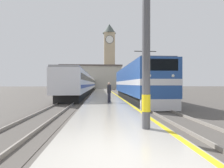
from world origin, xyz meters
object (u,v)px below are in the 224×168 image
locomotive_train (136,83)px  passenger_train (87,84)px  person_on_platform (109,92)px  clock_tower (109,54)px  catenary_mast (148,10)px

locomotive_train → passenger_train: (-7.32, 23.41, -0.04)m
person_on_platform → clock_tower: size_ratio=0.06×
catenary_mast → person_on_platform: bearing=96.2°
locomotive_train → catenary_mast: 14.12m
locomotive_train → clock_tower: (-0.24, 52.79, 12.32)m
locomotive_train → passenger_train: 24.53m
person_on_platform → clock_tower: clock_tower is taller
passenger_train → clock_tower: (7.07, 29.37, 12.37)m
passenger_train → catenary_mast: size_ratio=6.54×
passenger_train → catenary_mast: 37.51m
locomotive_train → person_on_platform: (-3.34, -5.08, -0.76)m
locomotive_train → clock_tower: 54.21m
locomotive_train → person_on_platform: locomotive_train is taller
passenger_train → catenary_mast: (4.92, -37.10, 2.54)m
catenary_mast → locomotive_train: bearing=80.1°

